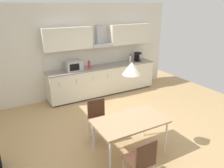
# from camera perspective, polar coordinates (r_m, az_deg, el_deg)

# --- Properties ---
(ground_plane) EXTENTS (8.64, 8.02, 0.02)m
(ground_plane) POSITION_cam_1_polar(r_m,az_deg,el_deg) (5.00, 0.87, -13.63)
(ground_plane) COLOR tan
(wall_back) EXTENTS (6.91, 0.10, 2.81)m
(wall_back) POSITION_cam_1_polar(r_m,az_deg,el_deg) (6.79, -10.78, 8.20)
(wall_back) COLOR silver
(wall_back) RESTS_ON ground_plane
(kitchen_counter) EXTENTS (3.56, 0.64, 0.93)m
(kitchen_counter) POSITION_cam_1_polar(r_m,az_deg,el_deg) (7.06, -2.32, 1.11)
(kitchen_counter) COLOR #333333
(kitchen_counter) RESTS_ON ground_plane
(backsplash_tile) EXTENTS (3.54, 0.02, 0.57)m
(backsplash_tile) POSITION_cam_1_polar(r_m,az_deg,el_deg) (7.11, -3.50, 7.48)
(backsplash_tile) COLOR silver
(backsplash_tile) RESTS_ON kitchen_counter
(upper_wall_cabinets) EXTENTS (3.54, 0.40, 0.63)m
(upper_wall_cabinets) POSITION_cam_1_polar(r_m,az_deg,el_deg) (6.86, -3.02, 12.31)
(upper_wall_cabinets) COLOR silver
(microwave) EXTENTS (0.48, 0.35, 0.28)m
(microwave) POSITION_cam_1_polar(r_m,az_deg,el_deg) (6.52, -9.93, 4.74)
(microwave) COLOR #ADADB2
(microwave) RESTS_ON kitchen_counter
(coffee_maker) EXTENTS (0.18, 0.19, 0.30)m
(coffee_maker) POSITION_cam_1_polar(r_m,az_deg,el_deg) (7.58, 6.64, 7.14)
(coffee_maker) COLOR black
(coffee_maker) RESTS_ON kitchen_counter
(bottle_white) EXTENTS (0.08, 0.08, 0.26)m
(bottle_white) POSITION_cam_1_polar(r_m,az_deg,el_deg) (7.43, 4.72, 6.62)
(bottle_white) COLOR white
(bottle_white) RESTS_ON kitchen_counter
(bottle_red) EXTENTS (0.08, 0.08, 0.25)m
(bottle_red) POSITION_cam_1_polar(r_m,az_deg,el_deg) (6.67, -6.00, 4.97)
(bottle_red) COLOR red
(bottle_red) RESTS_ON kitchen_counter
(dining_table) EXTENTS (1.35, 0.81, 0.73)m
(dining_table) POSITION_cam_1_polar(r_m,az_deg,el_deg) (4.17, 4.70, -9.99)
(dining_table) COLOR tan
(dining_table) RESTS_ON ground_plane
(chair_near_left) EXTENTS (0.40, 0.40, 0.87)m
(chair_near_left) POSITION_cam_1_polar(r_m,az_deg,el_deg) (3.58, 7.72, -18.69)
(chair_near_left) COLOR #4C2D1E
(chair_near_left) RESTS_ON ground_plane
(chair_far_left) EXTENTS (0.44, 0.44, 0.87)m
(chair_far_left) POSITION_cam_1_polar(r_m,az_deg,el_deg) (4.71, -3.74, -8.23)
(chair_far_left) COLOR #4C2D1E
(chair_far_left) RESTS_ON ground_plane
(pendant_lamp) EXTENTS (0.32, 0.32, 0.22)m
(pendant_lamp) POSITION_cam_1_polar(r_m,az_deg,el_deg) (3.76, 5.16, 4.11)
(pendant_lamp) COLOR silver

